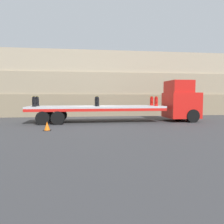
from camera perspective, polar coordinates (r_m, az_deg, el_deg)
ground_plane at (r=16.78m, az=-3.95°, el=-2.67°), size 120.00×120.00×0.00m
rock_cliff at (r=23.15m, az=-5.03°, el=7.28°), size 60.00×3.30×6.54m
truck_cab at (r=18.40m, az=17.72°, el=2.70°), size 2.36×2.61×3.22m
flatbed_trailer at (r=16.66m, az=-6.43°, el=0.77°), size 10.19×2.58×1.25m
fire_hydrant_black_near_0 at (r=16.45m, az=-19.70°, el=2.56°), size 0.33×0.48×0.73m
fire_hydrant_black_far_0 at (r=17.52m, az=-18.95°, el=2.65°), size 0.33×0.48×0.73m
fire_hydrant_black_near_1 at (r=16.12m, az=-3.86°, el=2.76°), size 0.33×0.48×0.73m
fire_hydrant_black_far_1 at (r=17.21m, az=-4.10°, el=2.84°), size 0.33×0.48×0.73m
fire_hydrant_red_near_2 at (r=17.02m, az=11.44°, el=2.75°), size 0.33×0.48×0.73m
fire_hydrant_red_far_2 at (r=18.05m, az=10.31°, el=2.84°), size 0.33×0.48×0.73m
cargo_strap_rear at (r=16.98m, az=-19.35°, el=3.91°), size 0.05×2.68×0.01m
cargo_strap_middle at (r=16.66m, az=-3.99°, el=4.13°), size 0.05×2.68×0.01m
cargo_strap_front at (r=17.53m, az=10.88°, el=4.07°), size 0.05×2.68×0.01m
traffic_cone at (r=13.16m, az=-16.61°, el=-3.59°), size 0.43×0.43×0.52m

